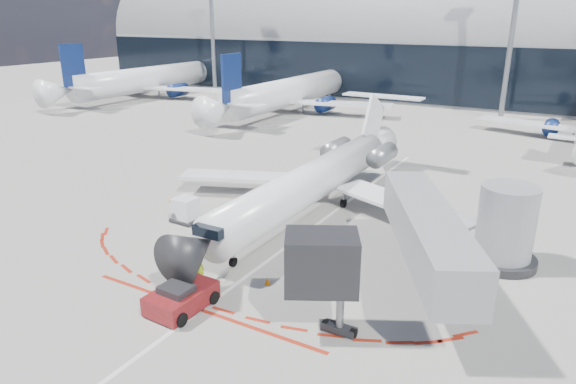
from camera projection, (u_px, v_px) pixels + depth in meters
The scene contains 15 objects.
ground at pixel (309, 230), 34.86m from camera, with size 260.00×260.00×0.00m, color slate.
apron_centerline at pixel (322, 221), 36.49m from camera, with size 0.25×40.00×0.01m, color silver.
apron_stop_bar at pixel (201, 310), 25.44m from camera, with size 14.00×0.25×0.01m, color maroon.
terminal_building at pixel (492, 49), 85.26m from camera, with size 150.00×24.15×24.00m.
jet_bridge at pixel (449, 234), 26.78m from camera, with size 10.03×15.20×4.90m.
light_mast_west at pixel (212, 23), 91.32m from camera, with size 0.70×0.70×25.00m, color gray.
light_mast_centre at pixel (513, 26), 67.70m from camera, with size 0.70×0.70×25.00m, color gray.
regional_jet at pixel (317, 178), 37.83m from camera, with size 23.91×29.48×7.38m.
pushback_tug at pixel (181, 297), 25.38m from camera, with size 2.43×5.47×1.41m.
ramp_worker at pixel (200, 268), 27.94m from camera, with size 0.58×0.38×1.59m, color #ABD616.
uld_container at pixel (186, 210), 36.04m from camera, with size 1.92×1.65×1.77m.
safety_cone_left at pixel (171, 200), 39.93m from camera, with size 0.32×0.32×0.45m, color orange.
safety_cone_right at pixel (268, 281), 27.77m from camera, with size 0.32×0.32×0.44m, color orange.
bg_airliner_0 at pixel (151, 61), 90.55m from camera, with size 37.92×40.16×12.27m, color white, non-canonical shape.
bg_airliner_1 at pixel (293, 72), 76.45m from camera, with size 36.32×38.46×11.75m, color white, non-canonical shape.
Camera 1 is at (14.80, -28.51, 13.85)m, focal length 32.00 mm.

